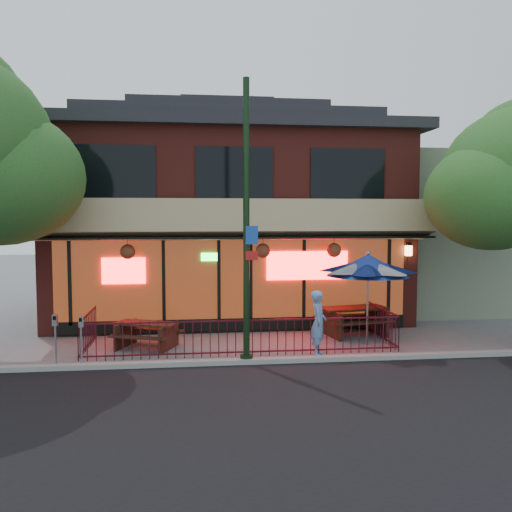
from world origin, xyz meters
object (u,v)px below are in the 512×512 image
(picnic_table_right, at_px, (353,317))
(parking_meter_near, at_px, (81,333))
(street_light, at_px, (246,237))
(parking_meter_far, at_px, (55,332))
(patio_umbrella, at_px, (368,265))
(pedestrian, at_px, (318,323))
(picnic_table_left, at_px, (147,331))

(picnic_table_right, bearing_deg, parking_meter_near, -159.97)
(street_light, bearing_deg, parking_meter_far, 179.97)
(picnic_table_right, relative_size, patio_umbrella, 0.85)
(pedestrian, xyz_separation_m, parking_meter_near, (-5.95, -0.50, -0.01))
(picnic_table_right, bearing_deg, patio_umbrella, -90.00)
(street_light, height_order, parking_meter_near, street_light)
(street_light, bearing_deg, parking_meter_near, 179.96)
(pedestrian, bearing_deg, street_light, 119.36)
(parking_meter_far, bearing_deg, patio_umbrella, 10.12)
(picnic_table_left, xyz_separation_m, patio_umbrella, (6.19, -0.34, 1.80))
(picnic_table_right, bearing_deg, picnic_table_left, -171.09)
(picnic_table_right, height_order, parking_meter_near, parking_meter_near)
(picnic_table_left, distance_m, picnic_table_right, 6.27)
(parking_meter_near, bearing_deg, picnic_table_left, 51.99)
(pedestrian, bearing_deg, picnic_table_left, 88.94)
(picnic_table_right, distance_m, patio_umbrella, 2.16)
(parking_meter_near, xyz_separation_m, parking_meter_far, (-0.60, -0.00, 0.04))
(street_light, bearing_deg, pedestrian, 14.46)
(picnic_table_left, xyz_separation_m, picnic_table_right, (6.19, 0.97, 0.09))
(parking_meter_near, height_order, parking_meter_far, parking_meter_far)
(picnic_table_left, relative_size, pedestrian, 1.20)
(street_light, xyz_separation_m, picnic_table_right, (3.60, 2.77, -2.58))
(picnic_table_right, xyz_separation_m, parking_meter_near, (-7.60, -2.77, 0.28))
(parking_meter_near, bearing_deg, picnic_table_right, 20.03)
(parking_meter_near, bearing_deg, pedestrian, 4.80)
(picnic_table_left, relative_size, parking_meter_far, 1.57)
(picnic_table_left, distance_m, parking_meter_near, 2.31)
(picnic_table_right, bearing_deg, street_light, -142.38)
(pedestrian, bearing_deg, patio_umbrella, -44.82)
(parking_meter_near, bearing_deg, patio_umbrella, 10.89)
(picnic_table_left, xyz_separation_m, pedestrian, (4.55, -1.30, 0.38))
(picnic_table_right, distance_m, pedestrian, 2.82)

